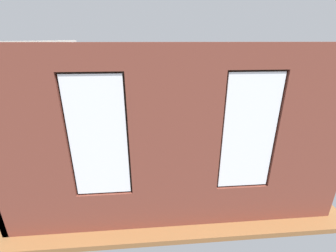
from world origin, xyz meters
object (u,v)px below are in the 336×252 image
coffee_table (173,133)px  papasan_chair (161,116)px  couch_by_window (140,187)px  candle_jar (158,132)px  remote_black (166,130)px  media_console (79,139)px  cup_ceramic (185,128)px  tv_flatscreen (76,121)px  potted_plant_between_couches (214,166)px  couch_left (238,139)px  table_plant_small (173,127)px  potted_plant_foreground_right (99,114)px  potted_plant_by_left_couch (212,125)px  potted_plant_near_tv (87,140)px

coffee_table → papasan_chair: bearing=-80.3°
couch_by_window → candle_jar: bearing=-101.2°
remote_black → media_console: 2.64m
cup_ceramic → tv_flatscreen: bearing=1.7°
tv_flatscreen → potted_plant_between_couches: tv_flatscreen is taller
potted_plant_between_couches → tv_flatscreen: bearing=-36.5°
couch_left → table_plant_small: couch_left is taller
cup_ceramic → candle_jar: 0.89m
media_console → tv_flatscreen: tv_flatscreen is taller
cup_ceramic → potted_plant_foreground_right: size_ratio=0.11×
cup_ceramic → potted_plant_by_left_couch: bearing=-143.6°
couch_left → media_console: couch_left is taller
media_console → potted_plant_by_left_couch: bearing=-168.4°
couch_by_window → remote_black: couch_by_window is taller
cup_ceramic → tv_flatscreen: 3.24m
couch_by_window → potted_plant_between_couches: (-1.48, -0.05, 0.37)m
couch_by_window → coffee_table: (-0.91, -2.50, 0.07)m
remote_black → potted_plant_by_left_couch: (-1.65, -0.83, -0.19)m
candle_jar → potted_plant_foreground_right: potted_plant_foreground_right is taller
media_console → potted_plant_near_tv: bearing=118.0°
potted_plant_foreground_right → potted_plant_near_tv: 2.72m
remote_black → couch_by_window: bearing=125.8°
media_console → couch_by_window: bearing=126.8°
cup_ceramic → media_console: cup_ceramic is taller
potted_plant_by_left_couch → potted_plant_near_tv: bearing=27.4°
cup_ceramic → potted_plant_foreground_right: bearing=-28.1°
cup_ceramic → potted_plant_near_tv: size_ratio=0.08×
coffee_table → couch_by_window: bearing=70.0°
tv_flatscreen → potted_plant_by_left_couch: (-4.28, -0.88, -0.59)m
couch_left → potted_plant_foreground_right: (4.38, -2.20, 0.20)m
cup_ceramic → potted_plant_between_couches: 2.62m
couch_by_window → potted_plant_by_left_couch: bearing=-124.6°
media_console → potted_plant_by_left_couch: (-4.28, -0.88, -0.00)m
cup_ceramic → candle_jar: (0.84, 0.29, -0.00)m
candle_jar → remote_black: 0.36m
coffee_table → table_plant_small: 0.18m
papasan_chair → potted_plant_near_tv: potted_plant_near_tv is taller
cup_ceramic → potted_plant_foreground_right: 3.31m
tv_flatscreen → papasan_chair: tv_flatscreen is taller
couch_by_window → table_plant_small: size_ratio=8.24×
papasan_chair → tv_flatscreen: bearing=29.1°
table_plant_small → coffee_table: bearing=0.0°
remote_black → potted_plant_between_couches: bearing=157.7°
remote_black → coffee_table: bearing=-160.2°
remote_black → potted_plant_near_tv: bearing=79.2°
potted_plant_foreground_right → remote_black: bearing=145.5°
potted_plant_near_tv → couch_left: bearing=-173.0°
papasan_chair → couch_left: bearing=137.1°
table_plant_small → media_console: bearing=-1.2°
papasan_chair → coffee_table: bearing=99.7°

